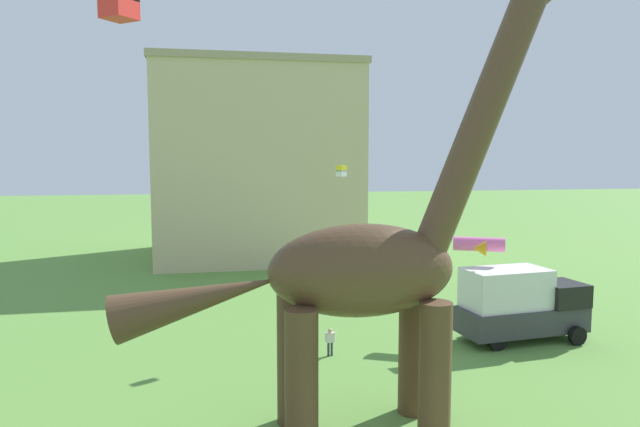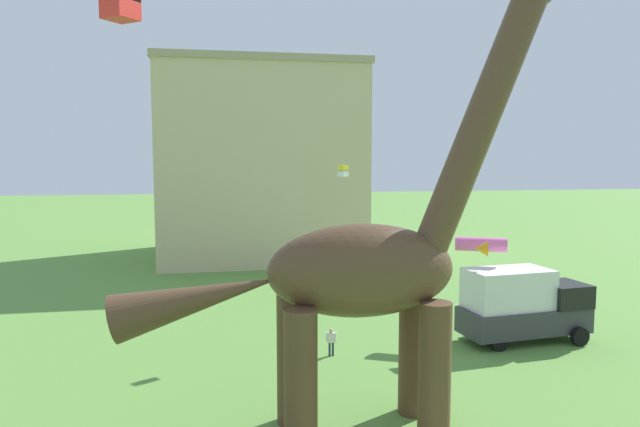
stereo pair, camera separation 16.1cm
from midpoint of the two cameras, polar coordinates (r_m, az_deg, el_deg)
The scene contains 6 objects.
dinosaur_sculpture at distance 16.28m, azimuth 3.75°, elevation -5.72°, with size 12.64×2.68×13.21m.
parked_box_truck at distance 26.50m, azimuth 19.28°, elevation -8.53°, with size 5.79×2.69×3.20m.
person_near_flyer at distance 23.43m, azimuth 0.82°, elevation -12.52°, with size 0.42×0.19×1.14m.
kite_high_left at distance 25.35m, azimuth 1.98°, elevation 4.31°, with size 0.49×0.49×0.50m.
kite_far_right at distance 26.19m, azimuth 15.51°, elevation -3.07°, with size 2.30×2.29×0.66m.
background_building_block at distance 46.61m, azimuth -6.57°, elevation 5.13°, with size 15.61×13.45×15.23m.
Camera 1 is at (-3.76, -10.54, 7.96)m, focal length 31.83 mm.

